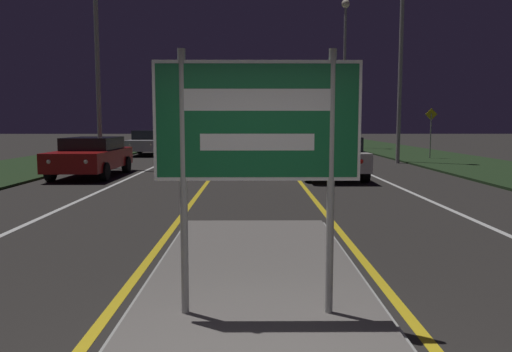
{
  "coord_description": "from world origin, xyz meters",
  "views": [
    {
      "loc": [
        -0.04,
        -2.59,
        1.86
      ],
      "look_at": [
        0.0,
        3.39,
        1.22
      ],
      "focal_mm": 35.0,
      "sensor_mm": 36.0,
      "label": 1
    }
  ],
  "objects_px": {
    "streetlight_right_far": "(345,51)",
    "car_receding_1": "(303,146)",
    "streetlight_left_near": "(96,11)",
    "car_receding_2": "(292,140)",
    "streetlight_right_near": "(402,24)",
    "car_receding_0": "(330,155)",
    "car_approaching_0": "(92,156)",
    "car_approaching_1": "(149,142)",
    "highway_sign": "(257,133)",
    "warning_sign": "(431,128)"
  },
  "relations": [
    {
      "from": "car_receding_1",
      "to": "warning_sign",
      "type": "xyz_separation_m",
      "value": [
        6.5,
        0.84,
        0.84
      ]
    },
    {
      "from": "car_receding_2",
      "to": "car_approaching_0",
      "type": "xyz_separation_m",
      "value": [
        -8.16,
        -15.07,
        -0.03
      ]
    },
    {
      "from": "streetlight_right_near",
      "to": "streetlight_right_far",
      "type": "xyz_separation_m",
      "value": [
        -0.2,
        12.76,
        0.56
      ]
    },
    {
      "from": "car_receding_1",
      "to": "car_approaching_0",
      "type": "height_order",
      "value": "car_receding_1"
    },
    {
      "from": "streetlight_left_near",
      "to": "car_approaching_0",
      "type": "height_order",
      "value": "streetlight_left_near"
    },
    {
      "from": "car_receding_1",
      "to": "car_approaching_1",
      "type": "relative_size",
      "value": 1.02
    },
    {
      "from": "car_receding_0",
      "to": "warning_sign",
      "type": "relative_size",
      "value": 1.85
    },
    {
      "from": "car_approaching_1",
      "to": "streetlight_right_far",
      "type": "bearing_deg",
      "value": 28.54
    },
    {
      "from": "car_receding_0",
      "to": "car_approaching_0",
      "type": "height_order",
      "value": "car_receding_0"
    },
    {
      "from": "streetlight_right_far",
      "to": "warning_sign",
      "type": "height_order",
      "value": "streetlight_right_far"
    },
    {
      "from": "car_receding_0",
      "to": "highway_sign",
      "type": "bearing_deg",
      "value": -101.86
    },
    {
      "from": "car_receding_1",
      "to": "car_approaching_1",
      "type": "bearing_deg",
      "value": 151.34
    },
    {
      "from": "streetlight_right_far",
      "to": "car_receding_2",
      "type": "height_order",
      "value": "streetlight_right_far"
    },
    {
      "from": "streetlight_right_near",
      "to": "warning_sign",
      "type": "relative_size",
      "value": 4.03
    },
    {
      "from": "streetlight_right_far",
      "to": "car_receding_2",
      "type": "distance_m",
      "value": 7.9
    },
    {
      "from": "highway_sign",
      "to": "car_receding_0",
      "type": "bearing_deg",
      "value": 78.14
    },
    {
      "from": "streetlight_left_near",
      "to": "car_approaching_1",
      "type": "distance_m",
      "value": 9.94
    },
    {
      "from": "car_receding_0",
      "to": "streetlight_right_near",
      "type": "bearing_deg",
      "value": 56.06
    },
    {
      "from": "streetlight_left_near",
      "to": "warning_sign",
      "type": "distance_m",
      "value": 16.57
    },
    {
      "from": "streetlight_right_far",
      "to": "car_receding_1",
      "type": "height_order",
      "value": "streetlight_right_far"
    },
    {
      "from": "streetlight_left_near",
      "to": "car_approaching_0",
      "type": "bearing_deg",
      "value": -78.19
    },
    {
      "from": "streetlight_left_near",
      "to": "warning_sign",
      "type": "relative_size",
      "value": 4.22
    },
    {
      "from": "car_receding_1",
      "to": "streetlight_right_far",
      "type": "bearing_deg",
      "value": 70.53
    },
    {
      "from": "streetlight_left_near",
      "to": "car_approaching_1",
      "type": "height_order",
      "value": "streetlight_left_near"
    },
    {
      "from": "streetlight_right_far",
      "to": "streetlight_left_near",
      "type": "bearing_deg",
      "value": -130.4
    },
    {
      "from": "streetlight_left_near",
      "to": "car_receding_2",
      "type": "height_order",
      "value": "streetlight_left_near"
    },
    {
      "from": "car_approaching_0",
      "to": "car_approaching_1",
      "type": "height_order",
      "value": "car_approaching_1"
    },
    {
      "from": "car_receding_0",
      "to": "car_approaching_1",
      "type": "bearing_deg",
      "value": 125.5
    },
    {
      "from": "streetlight_right_near",
      "to": "car_receding_2",
      "type": "bearing_deg",
      "value": 113.28
    },
    {
      "from": "car_receding_0",
      "to": "car_receding_2",
      "type": "distance_m",
      "value": 15.56
    },
    {
      "from": "streetlight_right_far",
      "to": "streetlight_right_near",
      "type": "bearing_deg",
      "value": -89.1
    },
    {
      "from": "car_approaching_1",
      "to": "highway_sign",
      "type": "bearing_deg",
      "value": -76.18
    },
    {
      "from": "streetlight_left_near",
      "to": "car_receding_0",
      "type": "distance_m",
      "value": 11.16
    },
    {
      "from": "highway_sign",
      "to": "streetlight_right_near",
      "type": "distance_m",
      "value": 20.01
    },
    {
      "from": "streetlight_right_far",
      "to": "car_approaching_0",
      "type": "bearing_deg",
      "value": -123.41
    },
    {
      "from": "streetlight_right_near",
      "to": "car_approaching_0",
      "type": "height_order",
      "value": "streetlight_right_near"
    },
    {
      "from": "streetlight_left_near",
      "to": "car_approaching_0",
      "type": "distance_m",
      "value": 6.54
    },
    {
      "from": "car_receding_0",
      "to": "car_approaching_1",
      "type": "height_order",
      "value": "car_approaching_1"
    },
    {
      "from": "car_approaching_1",
      "to": "warning_sign",
      "type": "relative_size",
      "value": 1.85
    },
    {
      "from": "streetlight_left_near",
      "to": "car_receding_1",
      "type": "relative_size",
      "value": 2.24
    },
    {
      "from": "car_receding_2",
      "to": "car_approaching_0",
      "type": "height_order",
      "value": "car_receding_2"
    },
    {
      "from": "streetlight_left_near",
      "to": "car_receding_1",
      "type": "height_order",
      "value": "streetlight_left_near"
    },
    {
      "from": "car_receding_2",
      "to": "warning_sign",
      "type": "height_order",
      "value": "warning_sign"
    },
    {
      "from": "streetlight_right_far",
      "to": "car_approaching_1",
      "type": "distance_m",
      "value": 15.39
    },
    {
      "from": "highway_sign",
      "to": "streetlight_left_near",
      "type": "height_order",
      "value": "streetlight_left_near"
    },
    {
      "from": "car_approaching_1",
      "to": "streetlight_left_near",
      "type": "bearing_deg",
      "value": -92.29
    },
    {
      "from": "streetlight_right_far",
      "to": "car_approaching_0",
      "type": "xyz_separation_m",
      "value": [
        -12.06,
        -18.28,
        -6.1
      ]
    },
    {
      "from": "car_receding_0",
      "to": "car_approaching_0",
      "type": "xyz_separation_m",
      "value": [
        -8.21,
        0.49,
        -0.04
      ]
    },
    {
      "from": "highway_sign",
      "to": "car_approaching_1",
      "type": "height_order",
      "value": "highway_sign"
    },
    {
      "from": "car_receding_0",
      "to": "car_approaching_0",
      "type": "distance_m",
      "value": 8.23
    }
  ]
}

